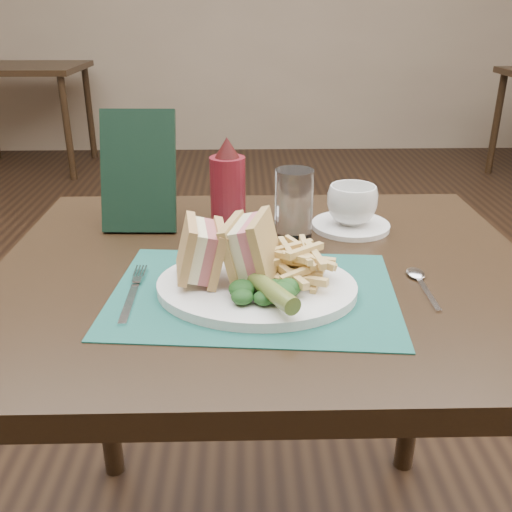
% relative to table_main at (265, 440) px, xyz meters
% --- Properties ---
extents(floor, '(7.00, 7.00, 0.00)m').
position_rel_table_main_xyz_m(floor, '(0.00, 0.50, -0.38)').
color(floor, black).
rests_on(floor, ground).
extents(wall_back, '(6.00, 0.00, 6.00)m').
position_rel_table_main_xyz_m(wall_back, '(0.00, 4.00, -0.38)').
color(wall_back, gray).
rests_on(wall_back, ground).
extents(table_main, '(0.90, 0.75, 0.75)m').
position_rel_table_main_xyz_m(table_main, '(0.00, 0.00, 0.00)').
color(table_main, black).
rests_on(table_main, ground).
extents(table_bg_left, '(0.90, 0.75, 0.75)m').
position_rel_table_main_xyz_m(table_bg_left, '(-1.64, 3.43, 0.00)').
color(table_bg_left, black).
rests_on(table_bg_left, ground).
extents(placemat, '(0.45, 0.34, 0.00)m').
position_rel_table_main_xyz_m(placemat, '(-0.02, -0.10, 0.38)').
color(placemat, '#195249').
rests_on(placemat, table_main).
extents(plate, '(0.33, 0.28, 0.01)m').
position_rel_table_main_xyz_m(plate, '(-0.02, -0.10, 0.38)').
color(plate, white).
rests_on(plate, placemat).
extents(sandwich_half_a, '(0.09, 0.10, 0.10)m').
position_rel_table_main_xyz_m(sandwich_half_a, '(-0.12, -0.09, 0.44)').
color(sandwich_half_a, tan).
rests_on(sandwich_half_a, plate).
extents(sandwich_half_b, '(0.10, 0.12, 0.10)m').
position_rel_table_main_xyz_m(sandwich_half_b, '(-0.05, -0.08, 0.44)').
color(sandwich_half_b, tan).
rests_on(sandwich_half_b, plate).
extents(kale_garnish, '(0.11, 0.08, 0.03)m').
position_rel_table_main_xyz_m(kale_garnish, '(-0.01, -0.15, 0.41)').
color(kale_garnish, '#143714').
rests_on(kale_garnish, plate).
extents(pickle_spear, '(0.08, 0.12, 0.03)m').
position_rel_table_main_xyz_m(pickle_spear, '(-0.00, -0.17, 0.41)').
color(pickle_spear, '#506024').
rests_on(pickle_spear, plate).
extents(fries_pile, '(0.18, 0.20, 0.06)m').
position_rel_table_main_xyz_m(fries_pile, '(0.04, -0.09, 0.42)').
color(fries_pile, tan).
rests_on(fries_pile, plate).
extents(fork, '(0.04, 0.17, 0.01)m').
position_rel_table_main_xyz_m(fork, '(-0.20, -0.11, 0.38)').
color(fork, silver).
rests_on(fork, placemat).
extents(spoon, '(0.04, 0.15, 0.01)m').
position_rel_table_main_xyz_m(spoon, '(0.24, -0.09, 0.38)').
color(spoon, silver).
rests_on(spoon, table_main).
extents(saucer, '(0.19, 0.19, 0.01)m').
position_rel_table_main_xyz_m(saucer, '(0.17, 0.16, 0.38)').
color(saucer, white).
rests_on(saucer, table_main).
extents(coffee_cup, '(0.13, 0.13, 0.08)m').
position_rel_table_main_xyz_m(coffee_cup, '(0.17, 0.16, 0.42)').
color(coffee_cup, white).
rests_on(coffee_cup, saucer).
extents(drinking_glass, '(0.09, 0.09, 0.13)m').
position_rel_table_main_xyz_m(drinking_glass, '(0.05, 0.12, 0.44)').
color(drinking_glass, silver).
rests_on(drinking_glass, table_main).
extents(ketchup_bottle, '(0.08, 0.08, 0.19)m').
position_rel_table_main_xyz_m(ketchup_bottle, '(-0.07, 0.13, 0.47)').
color(ketchup_bottle, '#5F1019').
rests_on(ketchup_bottle, table_main).
extents(check_presenter, '(0.14, 0.09, 0.22)m').
position_rel_table_main_xyz_m(check_presenter, '(-0.23, 0.18, 0.49)').
color(check_presenter, black).
rests_on(check_presenter, table_main).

